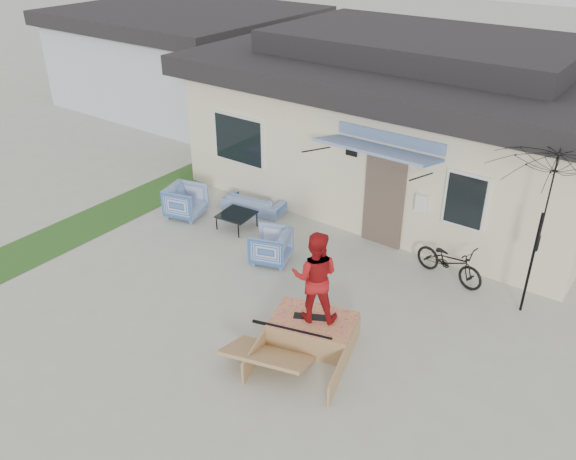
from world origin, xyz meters
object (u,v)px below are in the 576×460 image
Objects in this scene: armchair_right at (271,244)px; skateboard at (314,317)px; coffee_table at (237,221)px; bicycle at (450,258)px; skate_ramp at (313,330)px; skater at (315,275)px; armchair_left at (186,200)px; loveseat at (254,200)px; patio_umbrella at (539,231)px.

skateboard is (2.26, -1.68, 0.09)m from armchair_right.
bicycle is (4.98, 0.91, 0.31)m from coffee_table.
skater is at bearing 90.00° from skate_ramp.
skate_ramp is (5.28, -2.18, -0.20)m from armchair_left.
skate_ramp is at bearing 78.57° from skater.
armchair_left is at bearing 112.57° from bicycle.
armchair_left is 5.68m from skateboard.
skate_ramp is at bearing -101.51° from skateboard.
skateboard is at bearing 131.10° from loveseat.
patio_umbrella reaches higher than coffee_table.
loveseat is 0.56× the size of patio_umbrella.
skater reaches higher than coffee_table.
coffee_table is 5.07m from bicycle.
patio_umbrella is (8.00, 0.95, 1.31)m from armchair_left.
armchair_left is at bearing 34.78° from loveseat.
armchair_left is at bearing 141.84° from skate_ramp.
coffee_table is 0.40× the size of skate_ramp.
patio_umbrella reaches higher than skate_ramp.
patio_umbrella is 4.30m from skateboard.
skate_ramp is at bearing -126.84° from armchair_left.
patio_umbrella is 3.91× the size of skateboard.
skateboard is at bearing 90.00° from skate_ramp.
coffee_table is at bearing 112.64° from bicycle.
coffee_table is (-1.57, 0.70, -0.22)m from armchair_right.
loveseat is 0.97m from coffee_table.
skateboard is (-1.15, -3.29, -0.00)m from bicycle.
skater is (2.26, -1.68, 0.96)m from armchair_right.
coffee_table is at bearing -94.44° from armchair_left.
skater reaches higher than skate_ramp.
skater is (3.83, -2.38, 1.18)m from coffee_table.
bicycle is at bearing 170.05° from loveseat.
loveseat is 5.24m from skateboard.
skateboard is (4.06, -3.31, 0.19)m from loveseat.
bicycle is (6.41, 1.16, 0.07)m from armchair_left.
patio_umbrella is 4.14m from skater.
armchair_left is 1.07× the size of armchair_right.
patio_umbrella is (1.58, -0.21, 1.24)m from bicycle.
skater reaches higher than skateboard.
bicycle is (5.21, -0.02, 0.19)m from loveseat.
armchair_left is at bearing -117.69° from armchair_right.
coffee_table is 6.78m from patio_umbrella.
coffee_table is at bearing 94.04° from loveseat.
coffee_table is at bearing -173.89° from patio_umbrella.
skater reaches higher than loveseat.
bicycle is 3.48m from skateboard.
skate_ramp is (2.27, -1.73, -0.17)m from armchair_right.
armchair_left is (-1.20, -1.18, 0.13)m from loveseat.
skater is (5.27, -2.13, 0.93)m from armchair_left.
loveseat is 0.94× the size of skater.
skater is at bearing 173.08° from bicycle.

